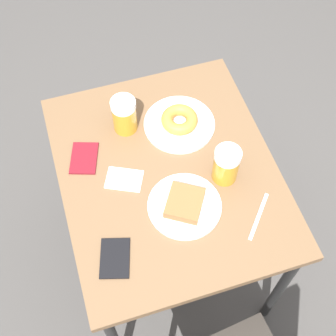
{
  "coord_description": "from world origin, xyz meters",
  "views": [
    {
      "loc": [
        0.24,
        0.77,
        2.07
      ],
      "look_at": [
        0.0,
        0.0,
        0.75
      ],
      "focal_mm": 50.0,
      "sensor_mm": 36.0,
      "label": 1
    }
  ],
  "objects": [
    {
      "name": "ground_plane",
      "position": [
        0.0,
        0.0,
        0.0
      ],
      "size": [
        8.0,
        8.0,
        0.0
      ],
      "primitive_type": "plane",
      "color": "#474442"
    },
    {
      "name": "beer_mug_center",
      "position": [
        0.09,
        -0.22,
        0.8
      ],
      "size": [
        0.09,
        0.09,
        0.14
      ],
      "color": "#C68C23",
      "rests_on": "table"
    },
    {
      "name": "beer_mug_left",
      "position": [
        -0.17,
        0.07,
        0.8
      ],
      "size": [
        0.09,
        0.09,
        0.14
      ],
      "color": "#C68C23",
      "rests_on": "table"
    },
    {
      "name": "plate_with_cake",
      "position": [
        -0.01,
        0.14,
        0.74
      ],
      "size": [
        0.24,
        0.24,
        0.04
      ],
      "color": "silver",
      "rests_on": "table"
    },
    {
      "name": "fork",
      "position": [
        -0.22,
        0.25,
        0.73
      ],
      "size": [
        0.12,
        0.14,
        0.0
      ],
      "rotation": [
        0.0,
        0.0,
        5.57
      ],
      "color": "silver",
      "rests_on": "table"
    },
    {
      "name": "passport_near_edge",
      "position": [
        0.24,
        0.25,
        0.73
      ],
      "size": [
        0.12,
        0.15,
        0.01
      ],
      "rotation": [
        0.0,
        0.0,
        6.0
      ],
      "color": "black",
      "rests_on": "table"
    },
    {
      "name": "passport_far_edge",
      "position": [
        0.26,
        -0.13,
        0.73
      ],
      "size": [
        0.12,
        0.15,
        0.01
      ],
      "rotation": [
        0.0,
        0.0,
        5.96
      ],
      "color": "maroon",
      "rests_on": "table"
    },
    {
      "name": "table",
      "position": [
        0.0,
        0.0,
        0.65
      ],
      "size": [
        0.72,
        0.86,
        0.73
      ],
      "color": "brown",
      "rests_on": "ground_plane"
    },
    {
      "name": "napkin_folded",
      "position": [
        0.15,
        -0.01,
        0.73
      ],
      "size": [
        0.14,
        0.13,
        0.0
      ],
      "rotation": [
        0.0,
        0.0,
        5.84
      ],
      "color": "white",
      "rests_on": "table"
    },
    {
      "name": "plate_with_donut",
      "position": [
        -0.1,
        -0.17,
        0.75
      ],
      "size": [
        0.25,
        0.25,
        0.05
      ],
      "color": "silver",
      "rests_on": "table"
    }
  ]
}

